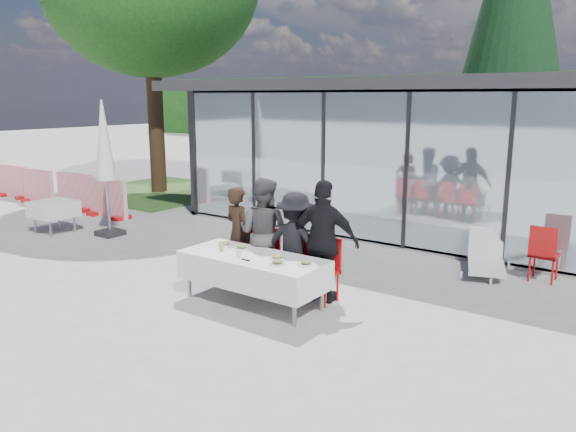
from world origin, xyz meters
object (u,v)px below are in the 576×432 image
object	(u,v)px
diner_chair_d	(325,266)
diner_chair_a	(240,249)
plate_b	(242,247)
folded_eyeglasses	(246,260)
plate_a	(225,244)
dining_table	(253,269)
plate_d	(306,263)
plate_extra	(277,262)
diner_b	(264,233)
plate_c	(277,257)
spare_table_left	(54,209)
market_umbrella	(105,149)
diner_c	(295,244)
spare_chair_b	(544,251)
diner_a	(238,234)
diner_chair_b	(265,254)
juice_bottle	(221,246)
lounger	(486,257)
diner_d	(324,242)
conifer_tree	(515,1)
diner_chair_c	(296,261)
construction_barriers	(11,184)

from	to	relation	value
diner_chair_d	diner_chair_a	bearing A→B (deg)	180.00
plate_b	folded_eyeglasses	size ratio (longest dim) A/B	1.73
plate_a	dining_table	bearing A→B (deg)	-15.73
plate_d	plate_extra	xyz separation A→B (m)	(-0.35, -0.21, 0.00)
plate_extra	diner_b	bearing A→B (deg)	136.97
diner_b	plate_c	xyz separation A→B (m)	(0.74, -0.63, -0.13)
plate_d	spare_table_left	distance (m)	7.48
plate_c	market_umbrella	size ratio (longest dim) A/B	0.08
diner_c	plate_a	xyz separation A→B (m)	(-1.01, -0.51, -0.04)
plate_extra	spare_table_left	xyz separation A→B (m)	(-7.09, 0.97, -0.22)
spare_chair_b	diner_a	bearing A→B (deg)	-145.42
diner_chair_b	diner_c	size ratio (longest dim) A/B	0.60
juice_bottle	lounger	xyz separation A→B (m)	(2.95, 3.72, -0.56)
spare_chair_b	diner_chair_b	bearing A→B (deg)	-141.98
spare_table_left	lounger	world-z (taller)	spare_table_left
dining_table	diner_d	world-z (taller)	diner_d
plate_b	market_umbrella	size ratio (longest dim) A/B	0.08
dining_table	market_umbrella	xyz separation A→B (m)	(-5.30, 1.42, 1.41)
plate_a	diner_c	bearing A→B (deg)	26.71
plate_extra	spare_chair_b	world-z (taller)	spare_chair_b
folded_eyeglasses	lounger	xyz separation A→B (m)	(2.30, 3.91, -0.50)
plate_c	diner_chair_a	bearing A→B (deg)	152.79
plate_c	lounger	world-z (taller)	plate_c
conifer_tree	diner_chair_a	bearing A→B (deg)	-94.38
dining_table	diner_chair_d	size ratio (longest dim) A/B	2.32
diner_b	spare_chair_b	distance (m)	4.69
diner_chair_a	spare_table_left	distance (m)	5.64
plate_a	plate_extra	distance (m)	1.34
diner_b	diner_c	distance (m)	0.63
diner_chair_a	spare_table_left	xyz separation A→B (m)	(-5.64, 0.09, 0.02)
diner_chair_a	conifer_tree	xyz separation A→B (m)	(0.95, 12.36, 5.45)
plate_c	spare_chair_b	distance (m)	4.59
plate_b	diner_chair_a	bearing A→B (deg)	132.73
spare_chair_b	plate_a	bearing A→B (deg)	-139.96
diner_chair_c	folded_eyeglasses	world-z (taller)	diner_chair_c
dining_table	conifer_tree	distance (m)	14.20
dining_table	diner_b	distance (m)	0.88
spare_table_left	conifer_tree	bearing A→B (deg)	61.78
plate_a	juice_bottle	bearing A→B (deg)	-58.27
construction_barriers	plate_c	bearing A→B (deg)	-12.05
lounger	plate_d	bearing A→B (deg)	-112.24
plate_c	spare_table_left	distance (m)	6.96
plate_d	construction_barriers	world-z (taller)	construction_barriers
diner_chair_c	conifer_tree	size ratio (longest dim) A/B	0.09
plate_extra	diner_a	bearing A→B (deg)	149.64
dining_table	diner_chair_b	size ratio (longest dim) A/B	2.32
folded_eyeglasses	plate_a	bearing A→B (deg)	150.64
diner_chair_b	folded_eyeglasses	xyz separation A→B (m)	(0.42, -1.00, 0.22)
diner_chair_a	diner_chair_c	xyz separation A→B (m)	(1.16, 0.00, 0.00)
diner_c	plate_c	bearing A→B (deg)	92.79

